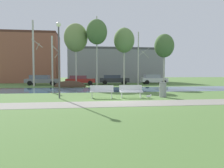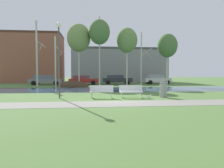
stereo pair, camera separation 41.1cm
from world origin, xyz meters
The scene contains 22 objects.
ground_plane centered at (0.00, 10.00, 0.00)m, with size 120.00×120.00×0.00m, color #517538.
paved_path_strip centered at (0.00, -1.65, 0.01)m, with size 60.00×2.28×0.01m, color gray.
river_band centered at (0.00, 8.78, 0.00)m, with size 80.00×6.79×0.01m, color #33516B.
soil_mound centered at (-3.88, 13.75, 0.00)m, with size 3.96×2.81×1.50m, color #423021.
bench_left centered at (-1.00, 1.08, 0.47)m, with size 1.64×0.68×0.87m.
bench_right centered at (1.02, 1.08, 0.47)m, with size 1.64×0.68×0.87m.
trash_bin centered at (3.35, 1.19, 0.54)m, with size 0.52×0.52×1.05m.
seagull centered at (2.15, 0.63, 0.13)m, with size 0.42×0.16×0.25m.
streetlamp centered at (-3.85, 1.41, 3.43)m, with size 0.32×0.32×5.10m.
birch_far_left centered at (-8.52, 15.28, 4.27)m, with size 1.31×2.00×8.45m.
birch_left centered at (-6.19, 15.42, 3.33)m, with size 1.04×1.76×6.54m.
birch_center_left centered at (-3.15, 15.38, 6.35)m, with size 3.09×3.09×8.22m.
birch_center centered at (-0.47, 14.16, 6.93)m, with size 2.66×2.66×8.91m.
birch_center_right centered at (3.33, 15.44, 6.14)m, with size 2.81×2.81×7.90m.
birch_right centered at (5.36, 15.35, 3.71)m, with size 1.59×2.96×7.32m.
birch_far_right centered at (8.85, 14.95, 5.43)m, with size 2.68×2.68×7.07m.
parked_van_nearest_grey centered at (-8.05, 18.05, 0.76)m, with size 4.73×2.28×1.43m.
parked_sedan_second_red centered at (-2.67, 18.06, 0.73)m, with size 4.31×2.28×1.35m.
parked_hatch_third_dark centered at (2.39, 18.88, 0.76)m, with size 4.52×2.19×1.41m.
parked_wagon_fourth_white centered at (8.72, 18.94, 0.78)m, with size 4.11×2.27×1.48m.
building_brick_low centered at (-12.29, 27.36, 4.42)m, with size 11.05×7.05×8.83m.
building_grey_warehouse centered at (3.70, 27.51, 3.11)m, with size 17.02×8.97×6.21m.
Camera 2 is at (-1.87, -13.28, 1.71)m, focal length 34.12 mm.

